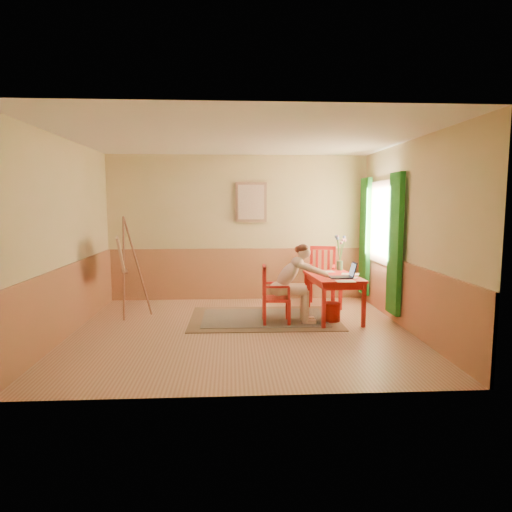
{
  "coord_description": "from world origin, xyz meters",
  "views": [
    {
      "loc": [
        -0.15,
        -6.42,
        1.88
      ],
      "look_at": [
        0.25,
        0.55,
        1.05
      ],
      "focal_mm": 31.27,
      "sensor_mm": 36.0,
      "label": 1
    }
  ],
  "objects": [
    {
      "name": "chair_left",
      "position": [
        0.51,
        0.39,
        0.46
      ],
      "size": [
        0.44,
        0.42,
        0.92
      ],
      "color": "red",
      "rests_on": "room"
    },
    {
      "name": "room",
      "position": [
        0.0,
        0.0,
        1.4
      ],
      "size": [
        5.04,
        4.54,
        2.84
      ],
      "color": "tan",
      "rests_on": "ground"
    },
    {
      "name": "rug",
      "position": [
        0.39,
        0.68,
        0.01
      ],
      "size": [
        2.42,
        1.64,
        0.02
      ],
      "color": "#8C7251",
      "rests_on": "room"
    },
    {
      "name": "wall_portrait",
      "position": [
        0.25,
        2.2,
        1.9
      ],
      "size": [
        0.6,
        0.05,
        0.76
      ],
      "color": "#9F7559",
      "rests_on": "room"
    },
    {
      "name": "wainscot",
      "position": [
        0.0,
        0.8,
        0.5
      ],
      "size": [
        5.0,
        4.5,
        1.0
      ],
      "color": "#B8774E",
      "rests_on": "room"
    },
    {
      "name": "vase",
      "position": [
        1.75,
        1.16,
        1.0
      ],
      "size": [
        0.24,
        0.31,
        0.62
      ],
      "color": "#3F724C",
      "rests_on": "table"
    },
    {
      "name": "easel",
      "position": [
        -1.93,
        0.96,
        0.99
      ],
      "size": [
        0.63,
        0.75,
        1.67
      ],
      "color": "brown",
      "rests_on": "room"
    },
    {
      "name": "wastebasket",
      "position": [
        1.45,
        0.45,
        0.15
      ],
      "size": [
        0.32,
        0.32,
        0.3
      ],
      "primitive_type": "cylinder",
      "rotation": [
        0.0,
        0.0,
        0.15
      ],
      "color": "#A4170C",
      "rests_on": "room"
    },
    {
      "name": "figure",
      "position": [
        0.82,
        0.38,
        0.69
      ],
      "size": [
        0.93,
        0.4,
        1.25
      ],
      "color": "beige",
      "rests_on": "room"
    },
    {
      "name": "window",
      "position": [
        2.42,
        1.1,
        1.35
      ],
      "size": [
        0.12,
        2.01,
        2.2
      ],
      "color": "white",
      "rests_on": "room"
    },
    {
      "name": "chair_back",
      "position": [
        1.53,
        1.62,
        0.54
      ],
      "size": [
        0.59,
        0.61,
        1.08
      ],
      "color": "red",
      "rests_on": "room"
    },
    {
      "name": "papers",
      "position": [
        1.63,
        0.53,
        0.72
      ],
      "size": [
        0.66,
        1.16,
        0.0
      ],
      "color": "white",
      "rests_on": "table"
    },
    {
      "name": "laptop",
      "position": [
        1.63,
        0.36,
        0.77
      ],
      "size": [
        0.41,
        0.25,
        0.25
      ],
      "color": "#1E2338",
      "rests_on": "table"
    },
    {
      "name": "table",
      "position": [
        1.51,
        0.62,
        0.63
      ],
      "size": [
        0.81,
        1.25,
        0.72
      ],
      "color": "red",
      "rests_on": "room"
    }
  ]
}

